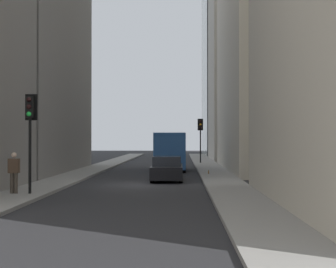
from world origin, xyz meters
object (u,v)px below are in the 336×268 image
traffic_light_foreground (30,120)px  pedestrian (14,171)px  discarded_bottle (209,172)px  delivery_truck (171,151)px  traffic_light_midblock (200,130)px  sedan_black (167,169)px

traffic_light_foreground → pedestrian: traffic_light_foreground is taller
traffic_light_foreground → discarded_bottle: 13.86m
delivery_truck → traffic_light_midblock: (8.64, -2.63, 1.74)m
traffic_light_foreground → discarded_bottle: bearing=-36.7°
delivery_truck → traffic_light_foreground: traffic_light_foreground is taller
delivery_truck → sedan_black: bearing=180.0°
sedan_black → pedestrian: 9.78m
traffic_light_midblock → traffic_light_foreground: bearing=161.8°
traffic_light_midblock → pedestrian: size_ratio=2.42×
traffic_light_midblock → pedestrian: traffic_light_midblock is taller
traffic_light_foreground → sedan_black: bearing=-36.0°
sedan_black → pedestrian: bearing=140.7°
sedan_black → traffic_light_midblock: traffic_light_midblock is taller
sedan_black → traffic_light_midblock: size_ratio=1.03×
delivery_truck → traffic_light_midblock: bearing=-16.9°
delivery_truck → discarded_bottle: 5.91m
delivery_truck → discarded_bottle: bearing=-153.5°
traffic_light_foreground → traffic_light_midblock: 25.98m
traffic_light_foreground → traffic_light_midblock: traffic_light_foreground is taller
sedan_black → discarded_bottle: 4.20m
sedan_black → discarded_bottle: size_ratio=15.93×
traffic_light_foreground → pedestrian: 2.23m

